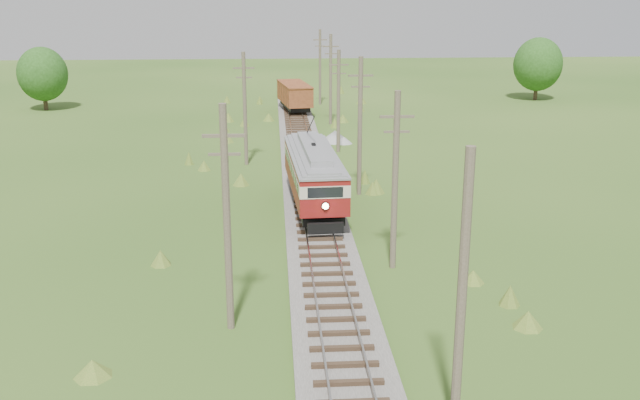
{
  "coord_description": "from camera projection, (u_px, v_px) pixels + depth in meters",
  "views": [
    {
      "loc": [
        -2.36,
        -14.03,
        12.93
      ],
      "look_at": [
        0.0,
        21.61,
        2.43
      ],
      "focal_mm": 40.0,
      "sensor_mm": 36.0,
      "label": 1
    }
  ],
  "objects": [
    {
      "name": "utility_pole_r_6",
      "position": [
        320.0,
        66.0,
        83.18
      ],
      "size": [
        1.6,
        0.3,
        8.7
      ],
      "color": "brown",
      "rests_on": "ground"
    },
    {
      "name": "gravel_pile",
      "position": [
        336.0,
        137.0,
        63.31
      ],
      "size": [
        2.81,
        2.98,
        1.02
      ],
      "color": "gray",
      "rests_on": "ground"
    },
    {
      "name": "utility_pole_r_5",
      "position": [
        331.0,
        78.0,
        70.72
      ],
      "size": [
        1.6,
        0.3,
        8.9
      ],
      "color": "brown",
      "rests_on": "ground"
    },
    {
      "name": "tree_mid_b",
      "position": [
        538.0,
        64.0,
        86.83
      ],
      "size": [
        5.88,
        5.88,
        7.57
      ],
      "color": "#38281C",
      "rests_on": "ground"
    },
    {
      "name": "streetcar",
      "position": [
        314.0,
        171.0,
        42.76
      ],
      "size": [
        3.31,
        11.88,
        5.39
      ],
      "rotation": [
        0.0,
        0.0,
        0.05
      ],
      "color": "black",
      "rests_on": "ground"
    },
    {
      "name": "utility_pole_l_b",
      "position": [
        245.0,
        108.0,
        53.99
      ],
      "size": [
        1.6,
        0.3,
        8.6
      ],
      "color": "brown",
      "rests_on": "ground"
    },
    {
      "name": "utility_pole_r_2",
      "position": [
        395.0,
        180.0,
        33.42
      ],
      "size": [
        1.6,
        0.3,
        8.6
      ],
      "color": "brown",
      "rests_on": "ground"
    },
    {
      "name": "utility_pole_r_4",
      "position": [
        339.0,
        100.0,
        58.32
      ],
      "size": [
        1.6,
        0.3,
        8.4
      ],
      "color": "brown",
      "rests_on": "ground"
    },
    {
      "name": "gondola",
      "position": [
        295.0,
        95.0,
        77.79
      ],
      "size": [
        3.81,
        8.5,
        2.72
      ],
      "rotation": [
        0.0,
        0.0,
        0.14
      ],
      "color": "black",
      "rests_on": "ground"
    },
    {
      "name": "utility_pole_r_1",
      "position": [
        462.0,
        292.0,
        20.97
      ],
      "size": [
        0.3,
        0.3,
        8.8
      ],
      "color": "brown",
      "rests_on": "ground"
    },
    {
      "name": "tree_mid_a",
      "position": [
        42.0,
        74.0,
        79.42
      ],
      "size": [
        5.46,
        5.46,
        7.03
      ],
      "color": "#38281C",
      "rests_on": "ground"
    },
    {
      "name": "railbed_main",
      "position": [
        308.0,
        181.0,
        49.73
      ],
      "size": [
        3.6,
        96.0,
        0.57
      ],
      "color": "#605B54",
      "rests_on": "ground"
    },
    {
      "name": "utility_pole_r_3",
      "position": [
        360.0,
        125.0,
        45.81
      ],
      "size": [
        1.6,
        0.3,
        9.0
      ],
      "color": "brown",
      "rests_on": "ground"
    },
    {
      "name": "utility_pole_l_a",
      "position": [
        227.0,
        218.0,
        27.15
      ],
      "size": [
        1.6,
        0.3,
        9.0
      ],
      "color": "brown",
      "rests_on": "ground"
    }
  ]
}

